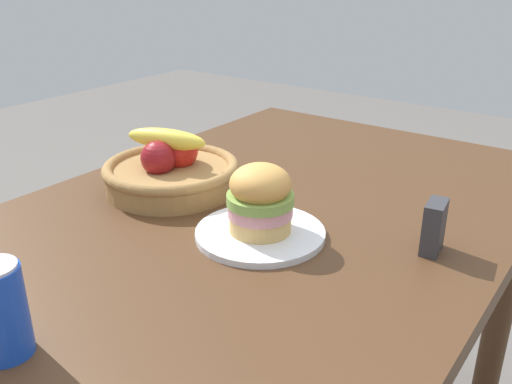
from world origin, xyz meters
name	(u,v)px	position (x,y,z in m)	size (l,w,h in m)	color
dining_table	(258,258)	(0.00, 0.00, 0.65)	(1.40, 0.90, 0.75)	#4C301C
plate	(260,233)	(-0.08, -0.06, 0.76)	(0.23, 0.23, 0.01)	white
sandwich	(260,199)	(-0.08, -0.06, 0.82)	(0.12, 0.12, 0.12)	#DBAD60
soda_can	(0,311)	(-0.52, 0.01, 0.81)	(0.07, 0.07, 0.13)	blue
fruit_basket	(171,170)	(-0.01, 0.22, 0.79)	(0.29, 0.29, 0.14)	#9E7542
napkin_holder	(434,227)	(0.05, -0.33, 0.80)	(0.06, 0.03, 0.09)	#333338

